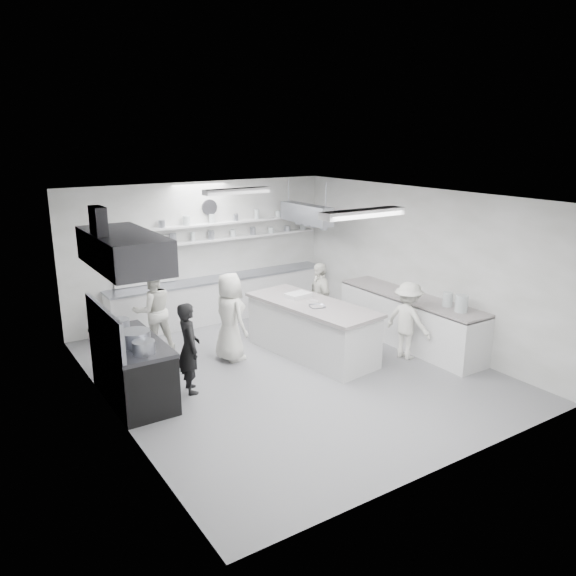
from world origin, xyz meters
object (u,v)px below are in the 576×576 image
stove (133,372)px  right_counter (409,321)px  back_counter (222,298)px  prep_island (312,330)px  cook_stove (189,348)px  cook_back (153,310)px

stove → right_counter: 5.28m
back_counter → prep_island: (0.44, -2.81, 0.01)m
cook_stove → back_counter: bearing=-24.1°
cook_stove → cook_back: bearing=6.2°
back_counter → cook_back: bearing=-151.6°
stove → back_counter: 4.03m
back_counter → stove: bearing=-136.0°
cook_stove → cook_back: 1.99m
stove → cook_stove: (0.84, -0.22, 0.28)m
prep_island → cook_back: 2.98m
cook_back → stove: bearing=62.7°
right_counter → cook_stove: size_ratio=2.25×
cook_back → right_counter: bearing=152.8°
back_counter → cook_stove: bearing=-124.3°
cook_stove → right_counter: bearing=-84.7°
cook_stove → cook_back: size_ratio=0.92×
stove → prep_island: 3.34m
cook_stove → stove: bearing=85.3°
right_counter → cook_back: 4.89m
back_counter → right_counter: size_ratio=1.52×
right_counter → back_counter: bearing=124.7°
stove → prep_island: prep_island is taller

